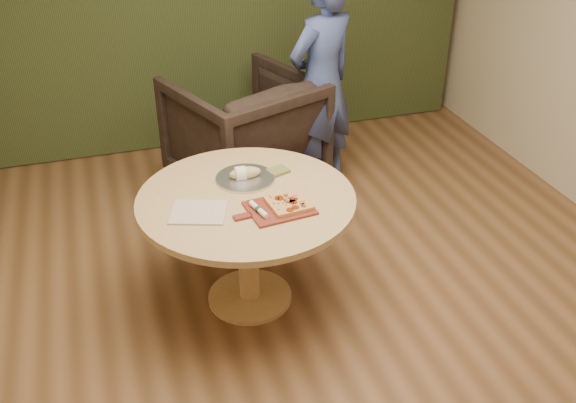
{
  "coord_description": "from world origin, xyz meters",
  "views": [
    {
      "loc": [
        -0.96,
        -2.57,
        2.63
      ],
      "look_at": [
        -0.07,
        0.25,
        0.84
      ],
      "focal_mm": 40.0,
      "sensor_mm": 36.0,
      "label": 1
    }
  ],
  "objects_px": {
    "pedestal_table": "(247,217)",
    "pizza_paddle": "(278,209)",
    "armchair": "(244,127)",
    "cutlery_roll": "(259,209)",
    "serving_tray": "(245,178)",
    "flatbread_pizza": "(289,203)",
    "person_standing": "(321,83)",
    "bread_roll": "(244,173)"
  },
  "relations": [
    {
      "from": "serving_tray",
      "to": "bread_roll",
      "type": "bearing_deg",
      "value": 180.0
    },
    {
      "from": "flatbread_pizza",
      "to": "cutlery_roll",
      "type": "distance_m",
      "value": 0.18
    },
    {
      "from": "pizza_paddle",
      "to": "cutlery_roll",
      "type": "xyz_separation_m",
      "value": [
        -0.11,
        -0.01,
        0.02
      ]
    },
    {
      "from": "pedestal_table",
      "to": "armchair",
      "type": "bearing_deg",
      "value": 76.7
    },
    {
      "from": "serving_tray",
      "to": "flatbread_pizza",
      "type": "bearing_deg",
      "value": -68.21
    },
    {
      "from": "pizza_paddle",
      "to": "armchair",
      "type": "relative_size",
      "value": 0.45
    },
    {
      "from": "pedestal_table",
      "to": "flatbread_pizza",
      "type": "xyz_separation_m",
      "value": [
        0.2,
        -0.19,
        0.17
      ]
    },
    {
      "from": "pizza_paddle",
      "to": "bread_roll",
      "type": "relative_size",
      "value": 2.38
    },
    {
      "from": "flatbread_pizza",
      "to": "armchair",
      "type": "xyz_separation_m",
      "value": [
        0.14,
        1.62,
        -0.26
      ]
    },
    {
      "from": "flatbread_pizza",
      "to": "person_standing",
      "type": "relative_size",
      "value": 0.14
    },
    {
      "from": "pedestal_table",
      "to": "cutlery_roll",
      "type": "height_order",
      "value": "cutlery_roll"
    },
    {
      "from": "person_standing",
      "to": "flatbread_pizza",
      "type": "bearing_deg",
      "value": 38.94
    },
    {
      "from": "serving_tray",
      "to": "person_standing",
      "type": "distance_m",
      "value": 1.41
    },
    {
      "from": "serving_tray",
      "to": "bread_roll",
      "type": "relative_size",
      "value": 1.84
    },
    {
      "from": "pizza_paddle",
      "to": "flatbread_pizza",
      "type": "xyz_separation_m",
      "value": [
        0.07,
        0.01,
        0.02
      ]
    },
    {
      "from": "cutlery_roll",
      "to": "pizza_paddle",
      "type": "bearing_deg",
      "value": -9.5
    },
    {
      "from": "cutlery_roll",
      "to": "person_standing",
      "type": "distance_m",
      "value": 1.76
    },
    {
      "from": "pedestal_table",
      "to": "pizza_paddle",
      "type": "height_order",
      "value": "pizza_paddle"
    },
    {
      "from": "pedestal_table",
      "to": "serving_tray",
      "type": "xyz_separation_m",
      "value": [
        0.05,
        0.2,
        0.15
      ]
    },
    {
      "from": "pizza_paddle",
      "to": "cutlery_roll",
      "type": "distance_m",
      "value": 0.12
    },
    {
      "from": "flatbread_pizza",
      "to": "pedestal_table",
      "type": "bearing_deg",
      "value": 136.87
    },
    {
      "from": "armchair",
      "to": "pizza_paddle",
      "type": "bearing_deg",
      "value": 61.96
    },
    {
      "from": "serving_tray",
      "to": "armchair",
      "type": "xyz_separation_m",
      "value": [
        0.29,
        1.23,
        -0.24
      ]
    },
    {
      "from": "pizza_paddle",
      "to": "serving_tray",
      "type": "bearing_deg",
      "value": 96.31
    },
    {
      "from": "pedestal_table",
      "to": "cutlery_roll",
      "type": "relative_size",
      "value": 6.41
    },
    {
      "from": "pizza_paddle",
      "to": "armchair",
      "type": "height_order",
      "value": "armchair"
    },
    {
      "from": "pizza_paddle",
      "to": "bread_roll",
      "type": "bearing_deg",
      "value": 97.54
    },
    {
      "from": "pizza_paddle",
      "to": "person_standing",
      "type": "distance_m",
      "value": 1.69
    },
    {
      "from": "flatbread_pizza",
      "to": "serving_tray",
      "type": "relative_size",
      "value": 0.68
    },
    {
      "from": "bread_roll",
      "to": "pedestal_table",
      "type": "bearing_deg",
      "value": -100.71
    },
    {
      "from": "cutlery_roll",
      "to": "armchair",
      "type": "relative_size",
      "value": 0.19
    },
    {
      "from": "bread_roll",
      "to": "person_standing",
      "type": "bearing_deg",
      "value": 50.92
    },
    {
      "from": "flatbread_pizza",
      "to": "person_standing",
      "type": "bearing_deg",
      "value": 63.79
    },
    {
      "from": "pizza_paddle",
      "to": "flatbread_pizza",
      "type": "relative_size",
      "value": 1.9
    },
    {
      "from": "pedestal_table",
      "to": "pizza_paddle",
      "type": "bearing_deg",
      "value": -55.3
    },
    {
      "from": "pizza_paddle",
      "to": "armchair",
      "type": "bearing_deg",
      "value": 76.48
    },
    {
      "from": "pizza_paddle",
      "to": "pedestal_table",
      "type": "bearing_deg",
      "value": 118.37
    },
    {
      "from": "armchair",
      "to": "person_standing",
      "type": "height_order",
      "value": "person_standing"
    },
    {
      "from": "flatbread_pizza",
      "to": "serving_tray",
      "type": "distance_m",
      "value": 0.41
    },
    {
      "from": "cutlery_roll",
      "to": "pedestal_table",
      "type": "bearing_deg",
      "value": 80.56
    },
    {
      "from": "bread_roll",
      "to": "armchair",
      "type": "bearing_deg",
      "value": 76.29
    },
    {
      "from": "pedestal_table",
      "to": "person_standing",
      "type": "relative_size",
      "value": 0.73
    }
  ]
}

